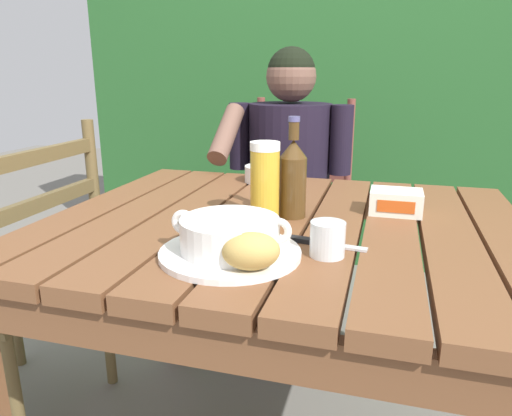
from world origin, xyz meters
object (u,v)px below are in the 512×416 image
object	(u,v)px
person_eating	(286,176)
butter_tub	(396,202)
bread_roll	(251,251)
soup_bowl	(230,234)
table_knife	(317,242)
diner_bowl	(265,174)
beer_glass	(265,182)
beer_bottle	(293,177)
chair_far_side	(19,285)
chair_near_diner	(296,217)
serving_plate	(230,253)
water_glass_small	(328,239)

from	to	relation	value
person_eating	butter_tub	xyz separation A→B (m)	(0.41, -0.58, 0.08)
person_eating	bread_roll	xyz separation A→B (m)	(0.16, -1.04, 0.10)
soup_bowl	butter_tub	bearing A→B (deg)	51.49
table_knife	diner_bowl	bearing A→B (deg)	115.20
beer_glass	beer_bottle	world-z (taller)	beer_bottle
diner_bowl	soup_bowl	bearing A→B (deg)	-81.35
chair_far_side	diner_bowl	distance (m)	0.83
person_eating	chair_near_diner	bearing A→B (deg)	89.16
serving_plate	water_glass_small	world-z (taller)	water_glass_small
serving_plate	beer_bottle	size ratio (longest dim) A/B	1.13
butter_tub	beer_glass	bearing A→B (deg)	-153.95
table_knife	diner_bowl	size ratio (longest dim) A/B	1.28
table_knife	diner_bowl	world-z (taller)	diner_bowl
person_eating	chair_far_side	xyz separation A→B (m)	(-0.68, -0.70, -0.23)
person_eating	chair_far_side	world-z (taller)	person_eating
serving_plate	beer_glass	xyz separation A→B (m)	(0.01, 0.24, 0.09)
serving_plate	butter_tub	xyz separation A→B (m)	(0.31, 0.38, 0.02)
bread_roll	butter_tub	xyz separation A→B (m)	(0.24, 0.46, -0.02)
beer_bottle	diner_bowl	distance (m)	0.39
soup_bowl	beer_glass	bearing A→B (deg)	88.59
table_knife	diner_bowl	distance (m)	0.58
chair_far_side	water_glass_small	bearing A→B (deg)	-12.63
chair_near_diner	beer_glass	bearing A→B (deg)	-83.75
person_eating	serving_plate	world-z (taller)	person_eating
chair_far_side	serving_plate	size ratio (longest dim) A/B	3.46
beer_glass	butter_tub	size ratio (longest dim) A/B	1.49
table_knife	butter_tub	bearing A→B (deg)	60.72
serving_plate	table_knife	distance (m)	0.19
chair_far_side	diner_bowl	world-z (taller)	chair_far_side
chair_far_side	butter_tub	xyz separation A→B (m)	(1.08, 0.12, 0.31)
bread_roll	butter_tub	world-z (taller)	bread_roll
serving_plate	table_knife	world-z (taller)	serving_plate
table_knife	chair_far_side	bearing A→B (deg)	170.37
serving_plate	soup_bowl	xyz separation A→B (m)	(0.00, 0.00, 0.04)
person_eating	beer_bottle	bearing A→B (deg)	-76.64
water_glass_small	diner_bowl	xyz separation A→B (m)	(-0.28, 0.58, -0.01)
bread_roll	beer_bottle	bearing A→B (deg)	90.17
serving_plate	soup_bowl	bearing A→B (deg)	0.00
beer_bottle	butter_tub	world-z (taller)	beer_bottle
serving_plate	chair_far_side	bearing A→B (deg)	161.07
table_knife	serving_plate	bearing A→B (deg)	-144.34
bread_roll	diner_bowl	size ratio (longest dim) A/B	0.91
serving_plate	diner_bowl	xyz separation A→B (m)	(-0.10, 0.64, 0.02)
person_eating	diner_bowl	bearing A→B (deg)	-89.48
chair_far_side	butter_tub	bearing A→B (deg)	6.26
serving_plate	table_knife	bearing A→B (deg)	35.66
chair_far_side	water_glass_small	world-z (taller)	chair_far_side
person_eating	water_glass_small	xyz separation A→B (m)	(0.28, -0.92, 0.08)
chair_near_diner	beer_glass	distance (m)	1.01
bread_roll	person_eating	bearing A→B (deg)	98.91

